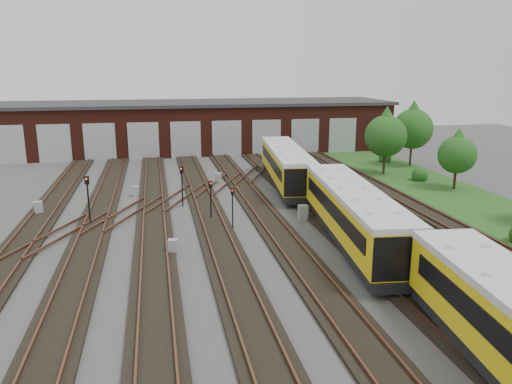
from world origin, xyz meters
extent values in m
plane|color=#423F3D|center=(0.00, 0.00, 0.00)|extent=(120.00, 120.00, 0.00)
cube|color=brown|center=(-13.28, 0.00, 0.26)|extent=(0.10, 70.00, 0.15)
cube|color=black|center=(-10.00, 0.00, 0.09)|extent=(2.40, 70.00, 0.18)
cube|color=brown|center=(-10.72, 0.00, 0.26)|extent=(0.10, 70.00, 0.15)
cube|color=brown|center=(-9.28, 0.00, 0.26)|extent=(0.10, 70.00, 0.15)
cube|color=black|center=(-6.00, 0.00, 0.09)|extent=(2.40, 70.00, 0.18)
cube|color=brown|center=(-6.72, 0.00, 0.26)|extent=(0.10, 70.00, 0.15)
cube|color=brown|center=(-5.28, 0.00, 0.26)|extent=(0.10, 70.00, 0.15)
cube|color=black|center=(-2.00, 0.00, 0.09)|extent=(2.40, 70.00, 0.18)
cube|color=brown|center=(-2.72, 0.00, 0.26)|extent=(0.10, 70.00, 0.15)
cube|color=brown|center=(-1.28, 0.00, 0.26)|extent=(0.10, 70.00, 0.15)
cube|color=black|center=(2.00, 0.00, 0.09)|extent=(2.40, 70.00, 0.18)
cube|color=brown|center=(1.28, 0.00, 0.26)|extent=(0.10, 70.00, 0.15)
cube|color=brown|center=(2.72, 0.00, 0.26)|extent=(0.10, 70.00, 0.15)
cube|color=black|center=(6.00, 0.00, 0.09)|extent=(2.40, 70.00, 0.18)
cube|color=brown|center=(5.28, 0.00, 0.26)|extent=(0.10, 70.00, 0.15)
cube|color=brown|center=(6.72, 0.00, 0.26)|extent=(0.10, 70.00, 0.15)
cube|color=black|center=(10.00, 0.00, 0.09)|extent=(2.40, 70.00, 0.18)
cube|color=brown|center=(9.28, 0.00, 0.26)|extent=(0.10, 70.00, 0.15)
cube|color=brown|center=(10.72, 0.00, 0.26)|extent=(0.10, 70.00, 0.15)
cube|color=black|center=(14.00, 0.00, 0.09)|extent=(2.40, 70.00, 0.18)
cube|color=brown|center=(13.28, 0.00, 0.26)|extent=(0.10, 70.00, 0.15)
cube|color=brown|center=(14.72, 0.00, 0.26)|extent=(0.10, 70.00, 0.15)
cube|color=brown|center=(-8.00, 10.00, 0.26)|extent=(5.40, 9.62, 0.15)
cube|color=brown|center=(-4.00, 14.00, 0.26)|extent=(5.40, 9.62, 0.15)
cube|color=brown|center=(0.00, 18.00, 0.26)|extent=(5.40, 9.62, 0.15)
cube|color=brown|center=(-12.00, 6.00, 0.26)|extent=(5.40, 9.62, 0.15)
cube|color=brown|center=(4.00, 22.00, 0.26)|extent=(5.40, 9.62, 0.15)
cube|color=#4C1B13|center=(0.00, 40.00, 3.00)|extent=(50.00, 12.00, 6.00)
cube|color=#303033|center=(0.00, 40.00, 6.15)|extent=(51.00, 12.50, 0.40)
cube|color=#A8ACAE|center=(-22.00, 33.98, 2.20)|extent=(3.60, 0.12, 4.40)
cube|color=#A8ACAE|center=(-17.00, 33.98, 2.20)|extent=(3.60, 0.12, 4.40)
cube|color=#A8ACAE|center=(-12.00, 33.98, 2.20)|extent=(3.60, 0.12, 4.40)
cube|color=#A8ACAE|center=(-7.00, 33.98, 2.20)|extent=(3.60, 0.12, 4.40)
cube|color=#A8ACAE|center=(-2.00, 33.98, 2.20)|extent=(3.60, 0.12, 4.40)
cube|color=#A8ACAE|center=(3.00, 33.98, 2.20)|extent=(3.60, 0.12, 4.40)
cube|color=#A8ACAE|center=(8.00, 33.98, 2.20)|extent=(3.60, 0.12, 4.40)
cube|color=#A8ACAE|center=(13.00, 33.98, 2.20)|extent=(3.60, 0.12, 4.40)
cube|color=#A8ACAE|center=(18.00, 33.98, 2.20)|extent=(3.60, 0.12, 4.40)
cube|color=#1F511B|center=(19.00, 10.00, 0.03)|extent=(8.00, 55.00, 0.05)
cube|color=black|center=(6.00, 1.01, 0.64)|extent=(4.10, 15.84, 0.63)
cube|color=#D69C0B|center=(6.00, 1.01, 2.11)|extent=(4.41, 15.87, 2.30)
cube|color=silver|center=(6.00, 1.01, 3.41)|extent=(4.52, 15.88, 0.31)
cube|color=black|center=(4.63, 1.16, 2.37)|extent=(1.57, 13.71, 0.89)
cube|color=black|center=(7.37, 0.86, 2.37)|extent=(1.57, 13.71, 0.89)
cube|color=black|center=(6.00, 17.01, 0.64)|extent=(4.10, 15.84, 0.63)
cube|color=#D69C0B|center=(6.00, 17.01, 2.11)|extent=(4.41, 15.87, 2.30)
cube|color=silver|center=(6.00, 17.01, 3.41)|extent=(4.52, 15.88, 0.31)
cube|color=black|center=(4.63, 17.16, 2.37)|extent=(1.57, 13.71, 0.89)
cube|color=black|center=(7.37, 16.86, 2.37)|extent=(1.57, 13.71, 0.89)
cylinder|color=black|center=(-10.33, 8.20, 1.47)|extent=(0.11, 0.11, 2.94)
cube|color=black|center=(-10.33, 8.20, 3.22)|extent=(0.30, 0.21, 0.56)
sphere|color=#FF2B0E|center=(-10.33, 8.09, 3.33)|extent=(0.13, 0.13, 0.13)
cylinder|color=black|center=(-0.78, 5.32, 1.23)|extent=(0.09, 0.09, 2.45)
cube|color=black|center=(-0.78, 5.32, 2.67)|extent=(0.24, 0.18, 0.43)
sphere|color=#FF2B0E|center=(-0.78, 5.24, 2.76)|extent=(0.10, 0.10, 0.10)
cylinder|color=black|center=(-3.75, 11.83, 1.35)|extent=(0.10, 0.10, 2.70)
cube|color=black|center=(-3.75, 11.83, 2.95)|extent=(0.28, 0.22, 0.50)
sphere|color=#FF2B0E|center=(-3.75, 11.73, 3.05)|extent=(0.12, 0.12, 0.12)
cylinder|color=black|center=(-1.95, 7.93, 1.18)|extent=(0.10, 0.10, 2.37)
cube|color=black|center=(-1.95, 7.93, 2.61)|extent=(0.27, 0.20, 0.48)
sphere|color=#FF2B0E|center=(-1.95, 7.84, 2.70)|extent=(0.11, 0.11, 0.11)
cube|color=#95989A|center=(-14.41, 11.74, 0.50)|extent=(0.73, 0.66, 1.01)
cube|color=#95989A|center=(-7.47, 15.91, 0.44)|extent=(0.54, 0.45, 0.88)
cube|color=#95989A|center=(-4.92, 1.49, 0.46)|extent=(0.63, 0.56, 0.92)
cube|color=#95989A|center=(0.01, 19.24, 0.52)|extent=(0.74, 0.67, 1.03)
cube|color=#95989A|center=(4.54, 6.60, 0.53)|extent=(0.64, 0.54, 1.07)
cylinder|color=#302015|center=(17.20, 20.09, 1.08)|extent=(0.24, 0.24, 2.16)
sphere|color=#1A4A15|center=(17.20, 20.09, 3.96)|extent=(4.20, 4.20, 4.20)
cone|color=#1A4A15|center=(17.20, 20.09, 5.46)|extent=(3.60, 3.60, 3.00)
cylinder|color=#302015|center=(20.56, 12.77, 0.86)|extent=(0.23, 0.23, 1.72)
sphere|color=#1A4A15|center=(20.56, 12.77, 3.15)|extent=(3.34, 3.34, 3.34)
cone|color=#1A4A15|center=(20.56, 12.77, 4.35)|extent=(2.87, 2.87, 2.39)
cylinder|color=#302015|center=(22.10, 23.70, 1.13)|extent=(0.23, 0.23, 2.26)
sphere|color=#1A4A15|center=(22.10, 23.70, 4.13)|extent=(4.39, 4.39, 4.39)
cone|color=#1A4A15|center=(22.10, 23.70, 5.70)|extent=(3.76, 3.76, 3.13)
sphere|color=#1A4A15|center=(19.30, 16.61, 0.76)|extent=(1.52, 1.52, 1.52)
sphere|color=#1A4A15|center=(20.44, 26.55, 0.72)|extent=(1.45, 1.45, 1.45)
camera|label=1|loc=(-5.65, -26.45, 10.63)|focal=35.00mm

